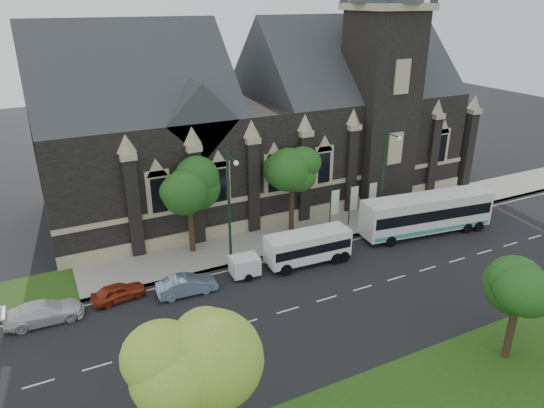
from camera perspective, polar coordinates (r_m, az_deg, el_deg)
ground at (r=34.57m, az=6.27°, el=-10.74°), size 160.00×160.00×0.00m
sidewalk at (r=41.70m, az=-0.76°, el=-4.29°), size 80.00×5.00×0.15m
museum at (r=48.98m, az=-0.16°, el=9.90°), size 40.00×17.70×29.90m
tree_park_near at (r=20.18m, az=-8.53°, el=-15.97°), size 4.42×4.42×8.56m
tree_park_east at (r=30.32m, az=26.54°, el=-8.18°), size 3.40×3.40×6.28m
tree_walk_right at (r=41.86m, az=2.44°, el=4.32°), size 4.08×4.08×7.80m
tree_walk_left at (r=38.54m, az=-9.37°, el=2.26°), size 3.91×3.91×7.64m
street_lamp_near at (r=42.93m, az=12.76°, el=3.24°), size 0.36×1.88×9.00m
street_lamp_mid at (r=36.13m, az=-4.83°, el=0.03°), size 0.36×1.88×9.00m
banner_flag_left at (r=43.21m, az=7.04°, el=-0.10°), size 0.90×0.10×4.00m
banner_flag_center at (r=44.28m, az=9.20°, el=0.35°), size 0.90×0.10×4.00m
banner_flag_right at (r=45.42m, az=11.26°, el=0.77°), size 0.90×0.10×4.00m
tour_coach at (r=44.53m, az=17.30°, el=-1.02°), size 11.96×3.96×3.42m
shuttle_bus at (r=38.03m, az=4.16°, el=-4.79°), size 6.66×2.62×2.53m
box_trailer at (r=36.49m, az=-3.14°, el=-7.05°), size 2.99×1.76×1.58m
sedan at (r=35.07m, az=-9.76°, el=-9.13°), size 4.17×1.63×1.35m
car_far_red at (r=35.49m, az=-17.18°, el=-9.61°), size 3.74×1.91×1.22m
car_far_white at (r=34.98m, az=-24.68°, el=-11.18°), size 4.77×2.08×1.37m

